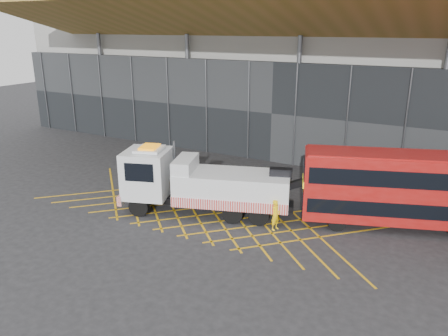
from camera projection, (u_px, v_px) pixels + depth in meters
The scene contains 6 objects.
ground_plane at pixel (171, 204), 27.51m from camera, with size 120.00×120.00×0.00m, color #252527.
road_markings at pixel (204, 211), 26.42m from camera, with size 21.56×7.16×0.01m.
construction_building at pixel (303, 45), 39.20m from camera, with size 55.00×23.97×18.00m.
recovery_truck at pixel (199, 183), 25.65m from camera, with size 11.52×5.71×4.06m.
bus_towed at pixel (401, 187), 23.62m from camera, with size 10.63×5.69×4.25m.
worker at pixel (276, 215), 23.77m from camera, with size 0.63×0.41×1.71m, color yellow.
Camera 1 is at (15.09, -20.76, 10.70)m, focal length 35.00 mm.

